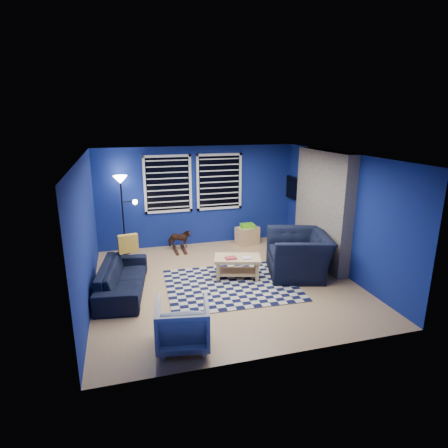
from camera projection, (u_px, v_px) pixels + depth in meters
name	position (u px, v px, depth m)	size (l,w,h in m)	color
floor	(225.00, 282.00, 7.47)	(5.00, 5.00, 0.00)	tan
ceiling	(225.00, 156.00, 6.78)	(5.00, 5.00, 0.00)	white
wall_back	(198.00, 196.00, 9.44)	(5.00, 5.00, 0.00)	navy
wall_left	(86.00, 233.00, 6.48)	(5.00, 5.00, 0.00)	navy
wall_right	(340.00, 213.00, 7.77)	(5.00, 5.00, 0.00)	navy
fireplace	(322.00, 211.00, 8.21)	(0.65, 2.00, 2.50)	gray
window_left	(168.00, 184.00, 9.12)	(1.17, 0.06, 1.42)	black
window_right	(219.00, 182.00, 9.45)	(1.17, 0.06, 1.42)	black
tv	(295.00, 189.00, 9.57)	(0.07, 1.00, 0.58)	black
rug	(231.00, 285.00, 7.34)	(2.50, 2.00, 0.02)	black
sofa	(123.00, 278.00, 6.97)	(0.76, 1.94, 0.57)	black
armchair_big	(299.00, 254.00, 7.76)	(1.19, 1.36, 0.88)	black
armchair_bent	(183.00, 324.00, 5.31)	(0.74, 0.76, 0.69)	gray
rocking_horse	(179.00, 239.00, 9.13)	(0.56, 0.25, 0.47)	#462316
coffee_table	(237.00, 263.00, 7.62)	(1.04, 0.77, 0.46)	#DCB67B
cabinet	(247.00, 235.00, 9.65)	(0.62, 0.49, 0.55)	#DCB67B
floor_lamp	(122.00, 190.00, 8.65)	(0.51, 0.32, 1.88)	black
throw_pillow	(128.00, 244.00, 7.44)	(0.39, 0.12, 0.37)	gold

